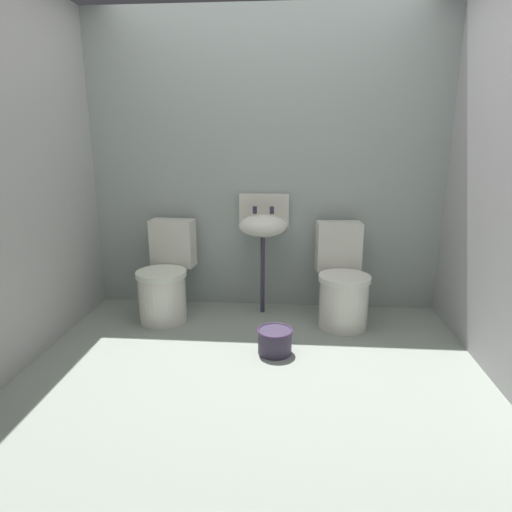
% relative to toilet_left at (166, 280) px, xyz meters
% --- Properties ---
extents(ground_plane, '(3.34, 2.94, 0.08)m').
position_rel_toilet_left_xyz_m(ground_plane, '(0.79, -0.92, -0.36)').
color(ground_plane, gray).
extents(wall_back, '(3.34, 0.10, 2.44)m').
position_rel_toilet_left_xyz_m(wall_back, '(0.79, 0.40, 0.90)').
color(wall_back, '#96A19C').
rests_on(wall_back, ground).
extents(wall_left, '(0.10, 2.74, 2.44)m').
position_rel_toilet_left_xyz_m(wall_left, '(-0.73, -0.82, 0.90)').
color(wall_left, '#9D9D9A').
rests_on(wall_left, ground).
extents(toilet_left, '(0.43, 0.62, 0.78)m').
position_rel_toilet_left_xyz_m(toilet_left, '(0.00, 0.00, 0.00)').
color(toilet_left, silver).
rests_on(toilet_left, ground).
extents(toilet_right, '(0.43, 0.62, 0.78)m').
position_rel_toilet_left_xyz_m(toilet_right, '(1.43, -0.00, 0.00)').
color(toilet_right, silver).
rests_on(toilet_right, ground).
extents(sink, '(0.42, 0.35, 0.99)m').
position_rel_toilet_left_xyz_m(sink, '(0.79, 0.19, 0.43)').
color(sink, '#382E45').
rests_on(sink, ground).
extents(bucket, '(0.25, 0.25, 0.18)m').
position_rel_toilet_left_xyz_m(bucket, '(0.92, -0.58, -0.23)').
color(bucket, '#382E45').
rests_on(bucket, ground).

